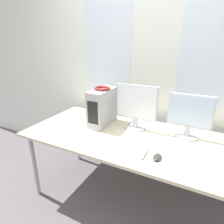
% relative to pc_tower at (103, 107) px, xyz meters
% --- Properties ---
extents(wall_back, '(8.00, 0.07, 2.70)m').
position_rel_pc_tower_xyz_m(wall_back, '(0.39, 0.46, 0.39)').
color(wall_back, silver).
rests_on(wall_back, ground_plane).
extents(desk, '(2.06, 0.91, 0.77)m').
position_rel_pc_tower_xyz_m(desk, '(0.39, -0.13, -0.24)').
color(desk, beige).
rests_on(desk, ground_plane).
extents(pc_tower, '(0.16, 0.39, 0.38)m').
position_rel_pc_tower_xyz_m(pc_tower, '(0.00, 0.00, 0.00)').
color(pc_tower, '#9E9EA3').
rests_on(pc_tower, desk).
extents(headphones, '(0.17, 0.17, 0.02)m').
position_rel_pc_tower_xyz_m(headphones, '(0.00, 0.00, 0.20)').
color(headphones, maroon).
rests_on(headphones, pc_tower).
extents(monitor_main, '(0.42, 0.21, 0.45)m').
position_rel_pc_tower_xyz_m(monitor_main, '(0.36, 0.05, 0.04)').
color(monitor_main, '#B7B7BC').
rests_on(monitor_main, desk).
extents(monitor_right_near, '(0.38, 0.21, 0.41)m').
position_rel_pc_tower_xyz_m(monitor_right_near, '(0.85, 0.09, 0.02)').
color(monitor_right_near, '#B7B7BC').
rests_on(monitor_right_near, desk).
extents(keyboard, '(0.42, 0.16, 0.02)m').
position_rel_pc_tower_xyz_m(keyboard, '(0.40, -0.38, -0.18)').
color(keyboard, silver).
rests_on(keyboard, desk).
extents(mouse, '(0.06, 0.11, 0.03)m').
position_rel_pc_tower_xyz_m(mouse, '(0.69, -0.38, -0.18)').
color(mouse, '#2D2D2D').
rests_on(mouse, desk).
extents(cell_phone, '(0.10, 0.14, 0.01)m').
position_rel_pc_tower_xyz_m(cell_phone, '(-0.16, -0.18, -0.19)').
color(cell_phone, '#99999E').
rests_on(cell_phone, desk).
extents(paper_sheet_left, '(0.24, 0.32, 0.00)m').
position_rel_pc_tower_xyz_m(paper_sheet_left, '(-0.11, -0.33, -0.19)').
color(paper_sheet_left, white).
rests_on(paper_sheet_left, desk).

